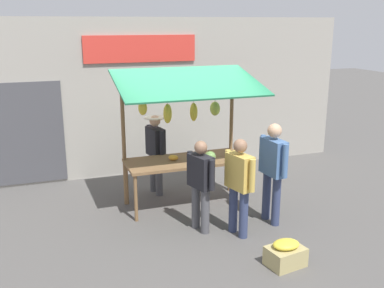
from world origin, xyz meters
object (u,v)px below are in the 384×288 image
(shopper_with_ponytail, at_px, (201,181))
(shopper_in_grey_tee, at_px, (239,181))
(produce_crate_near, at_px, (285,254))
(market_stall, at_px, (187,124))
(vendor_with_sunhat, at_px, (156,148))
(shopper_in_striped_shirt, at_px, (273,166))

(shopper_with_ponytail, relative_size, shopper_in_grey_tee, 0.96)
(shopper_with_ponytail, height_order, produce_crate_near, shopper_with_ponytail)
(market_stall, distance_m, shopper_with_ponytail, 1.29)
(vendor_with_sunhat, relative_size, shopper_with_ponytail, 1.04)
(produce_crate_near, bearing_deg, shopper_in_grey_tee, -78.48)
(market_stall, height_order, produce_crate_near, market_stall)
(shopper_in_striped_shirt, bearing_deg, produce_crate_near, 154.03)
(market_stall, height_order, shopper_with_ponytail, market_stall)
(market_stall, distance_m, shopper_in_striped_shirt, 1.70)
(vendor_with_sunhat, height_order, shopper_in_grey_tee, shopper_in_grey_tee)
(shopper_in_grey_tee, bearing_deg, shopper_with_ponytail, 42.32)
(market_stall, relative_size, shopper_with_ponytail, 1.65)
(shopper_with_ponytail, relative_size, shopper_in_striped_shirt, 0.88)
(market_stall, xyz_separation_m, shopper_in_striped_shirt, (-1.10, 1.18, -0.54))
(shopper_in_grey_tee, relative_size, shopper_in_striped_shirt, 0.92)
(shopper_in_striped_shirt, bearing_deg, shopper_with_ponytail, 80.31)
(market_stall, xyz_separation_m, shopper_in_grey_tee, (-0.37, 1.43, -0.63))
(market_stall, xyz_separation_m, shopper_with_ponytail, (0.14, 1.09, -0.68))
(produce_crate_near, bearing_deg, shopper_in_striped_shirt, -110.78)
(shopper_with_ponytail, relative_size, produce_crate_near, 2.68)
(shopper_with_ponytail, distance_m, produce_crate_near, 1.74)
(vendor_with_sunhat, bearing_deg, shopper_in_striped_shirt, 27.68)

